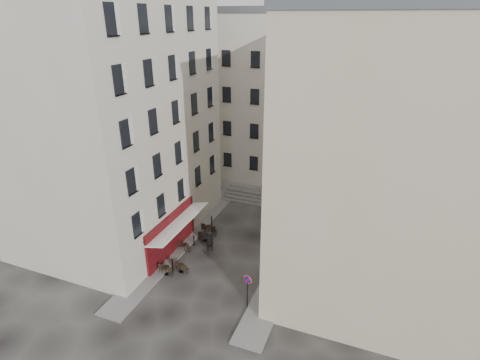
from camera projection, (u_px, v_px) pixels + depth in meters
The scene contains 18 objects.
ground at pixel (217, 271), 28.34m from camera, with size 90.00×90.00×0.00m, color black.
sidewalk_left at pixel (190, 233), 33.22m from camera, with size 2.00×22.00×0.12m, color slate.
sidewalk_right at pixel (285, 262), 29.38m from camera, with size 2.00×18.00×0.12m, color slate.
building_left at pixel (111, 116), 30.23m from camera, with size 12.20×16.20×20.60m.
building_right at pixel (384, 159), 24.10m from camera, with size 12.20×14.20×18.60m.
building_back at pixel (278, 100), 41.14m from camera, with size 18.20×10.20×18.60m.
cafe_storefront at pixel (172, 233), 29.87m from camera, with size 1.74×7.30×3.50m.
stone_steps at pixel (267, 198), 38.91m from camera, with size 9.00×3.15×0.80m.
bollard_near at pixel (172, 264), 28.35m from camera, with size 0.12×0.12×0.98m.
bollard_mid at pixel (194, 240), 31.34m from camera, with size 0.12×0.12×0.98m.
bollard_far at pixel (212, 221), 34.32m from camera, with size 0.12×0.12×0.98m.
no_parking_sign at pixel (247, 286), 24.04m from camera, with size 0.58×0.19×2.62m.
bistro_table_a at pixel (166, 270), 27.84m from camera, with size 1.21×0.57×0.85m.
bistro_table_b at pixel (181, 268), 28.10m from camera, with size 1.17×0.55×0.82m.
bistro_table_c at pixel (185, 247), 30.64m from camera, with size 1.15×0.54×0.81m.
bistro_table_d at pixel (205, 237), 32.01m from camera, with size 1.18×0.55×0.83m.
bistro_table_e at pixel (209, 229), 32.94m from camera, with size 1.43×0.67×1.01m.
pedestrian at pixel (209, 241), 30.53m from camera, with size 0.65×0.43×1.78m, color black.
Camera 1 is at (10.01, -20.95, 17.75)m, focal length 28.00 mm.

